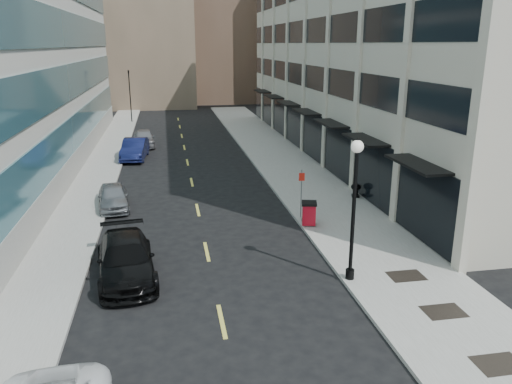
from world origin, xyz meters
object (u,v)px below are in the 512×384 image
object	(u,v)px
car_blue_sedan	(135,149)
car_black_pickup	(126,259)
traffic_signal	(129,74)
urn_planter	(356,189)
sign_post	(301,187)
trash_bin	(309,213)
lamppost	(354,198)
car_silver_sedan	(113,197)
car_grey_sedan	(144,138)

from	to	relation	value
car_blue_sedan	car_black_pickup	bearing A→B (deg)	-82.69
traffic_signal	car_blue_sedan	distance (m)	20.67
traffic_signal	urn_planter	distance (m)	37.21
sign_post	trash_bin	bearing A→B (deg)	-80.55
car_black_pickup	trash_bin	world-z (taller)	car_black_pickup
traffic_signal	lamppost	size ratio (longest dim) A/B	1.23
car_blue_sedan	sign_post	size ratio (longest dim) A/B	1.94
trash_bin	sign_post	xyz separation A→B (m)	(-0.10, 1.18, 1.01)
sign_post	urn_planter	size ratio (longest dim) A/B	3.14
traffic_signal	car_silver_sedan	world-z (taller)	traffic_signal
car_grey_sedan	lamppost	xyz separation A→B (m)	(8.88, -29.13, 2.69)
urn_planter	sign_post	bearing A→B (deg)	-144.73
lamppost	car_silver_sedan	bearing A→B (deg)	131.84
trash_bin	sign_post	size ratio (longest dim) A/B	0.47
car_grey_sedan	car_black_pickup	bearing A→B (deg)	-93.52
car_blue_sedan	sign_post	distance (m)	19.13
lamppost	sign_post	size ratio (longest dim) A/B	2.17
car_blue_sedan	sign_post	bearing A→B (deg)	-55.08
car_black_pickup	car_silver_sedan	world-z (taller)	car_black_pickup
car_silver_sedan	trash_bin	bearing A→B (deg)	-33.00
car_grey_sedan	sign_post	xyz separation A→B (m)	(8.88, -21.78, 1.04)
trash_bin	car_black_pickup	bearing A→B (deg)	-140.36
car_silver_sedan	sign_post	distance (m)	10.74
car_grey_sedan	urn_planter	bearing A→B (deg)	-59.02
traffic_signal	urn_planter	size ratio (longest dim) A/B	8.40
lamppost	car_blue_sedan	bearing A→B (deg)	111.46
car_grey_sedan	lamppost	bearing A→B (deg)	-76.99
car_black_pickup	urn_planter	size ratio (longest dim) A/B	6.50
car_grey_sedan	urn_planter	world-z (taller)	car_grey_sedan
trash_bin	lamppost	distance (m)	6.72
trash_bin	lamppost	xyz separation A→B (m)	(-0.10, -6.17, 2.66)
traffic_signal	sign_post	size ratio (longest dim) A/B	2.67
lamppost	urn_planter	world-z (taller)	lamppost
car_grey_sedan	urn_planter	size ratio (longest dim) A/B	5.50
urn_planter	car_black_pickup	bearing A→B (deg)	-147.13
car_black_pickup	sign_post	distance (m)	10.25
traffic_signal	trash_bin	distance (m)	39.67
car_blue_sedan	trash_bin	xyz separation A→B (m)	(9.52, -17.80, -0.03)
lamppost	urn_planter	bearing A→B (deg)	67.74
car_black_pickup	car_silver_sedan	bearing A→B (deg)	91.52
car_black_pickup	trash_bin	distance (m)	9.72
traffic_signal	car_grey_sedan	size ratio (longest dim) A/B	1.53
traffic_signal	car_grey_sedan	xyz separation A→B (m)	(1.92, -14.87, -4.94)
urn_planter	lamppost	bearing A→B (deg)	-112.26
car_blue_sedan	sign_post	world-z (taller)	sign_post
car_blue_sedan	urn_planter	world-z (taller)	car_blue_sedan
car_silver_sedan	sign_post	bearing A→B (deg)	-27.56
car_blue_sedan	urn_planter	distance (m)	19.29
lamppost	trash_bin	bearing A→B (deg)	89.07
car_silver_sedan	car_grey_sedan	xyz separation A→B (m)	(1.11, 17.98, 0.08)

